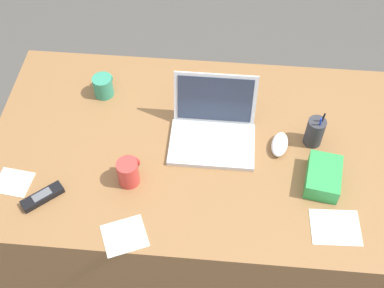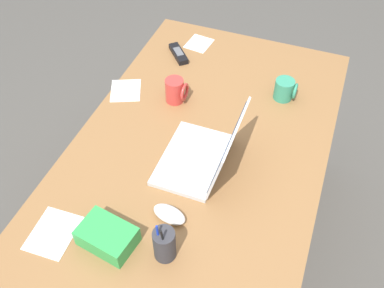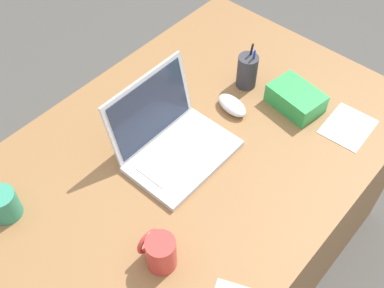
{
  "view_description": "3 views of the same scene",
  "coord_description": "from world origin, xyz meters",
  "px_view_note": "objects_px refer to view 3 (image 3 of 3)",
  "views": [
    {
      "loc": [
        0.08,
        -1.15,
        2.22
      ],
      "look_at": [
        -0.01,
        -0.05,
        0.8
      ],
      "focal_mm": 47.02,
      "sensor_mm": 36.0,
      "label": 1
    },
    {
      "loc": [
        0.99,
        0.35,
        1.92
      ],
      "look_at": [
        0.02,
        -0.02,
        0.77
      ],
      "focal_mm": 40.09,
      "sensor_mm": 36.0,
      "label": 2
    },
    {
      "loc": [
        -0.57,
        -0.58,
        1.83
      ],
      "look_at": [
        0.05,
        -0.04,
        0.82
      ],
      "focal_mm": 43.94,
      "sensor_mm": 36.0,
      "label": 3
    }
  ],
  "objects_px": {
    "laptop": "(173,141)",
    "coffee_mug_white": "(160,252)",
    "coffee_mug_tall": "(3,203)",
    "snack_bag": "(296,98)",
    "computer_mouse": "(232,105)",
    "pen_holder": "(247,71)"
  },
  "relations": [
    {
      "from": "computer_mouse",
      "to": "snack_bag",
      "type": "height_order",
      "value": "snack_bag"
    },
    {
      "from": "computer_mouse",
      "to": "pen_holder",
      "type": "relative_size",
      "value": 0.71
    },
    {
      "from": "coffee_mug_white",
      "to": "coffee_mug_tall",
      "type": "relative_size",
      "value": 1.14
    },
    {
      "from": "coffee_mug_tall",
      "to": "snack_bag",
      "type": "bearing_deg",
      "value": -22.94
    },
    {
      "from": "laptop",
      "to": "computer_mouse",
      "type": "distance_m",
      "value": 0.25
    },
    {
      "from": "snack_bag",
      "to": "coffee_mug_white",
      "type": "bearing_deg",
      "value": -175.72
    },
    {
      "from": "coffee_mug_white",
      "to": "snack_bag",
      "type": "relative_size",
      "value": 0.61
    },
    {
      "from": "laptop",
      "to": "coffee_mug_white",
      "type": "relative_size",
      "value": 3.08
    },
    {
      "from": "computer_mouse",
      "to": "pen_holder",
      "type": "height_order",
      "value": "pen_holder"
    },
    {
      "from": "computer_mouse",
      "to": "coffee_mug_white",
      "type": "bearing_deg",
      "value": -149.44
    },
    {
      "from": "computer_mouse",
      "to": "coffee_mug_white",
      "type": "height_order",
      "value": "coffee_mug_white"
    },
    {
      "from": "laptop",
      "to": "computer_mouse",
      "type": "xyz_separation_m",
      "value": [
        0.25,
        -0.03,
        -0.03
      ]
    },
    {
      "from": "coffee_mug_tall",
      "to": "pen_holder",
      "type": "relative_size",
      "value": 0.56
    },
    {
      "from": "coffee_mug_tall",
      "to": "snack_bag",
      "type": "relative_size",
      "value": 0.54
    },
    {
      "from": "pen_holder",
      "to": "snack_bag",
      "type": "relative_size",
      "value": 0.96
    },
    {
      "from": "coffee_mug_white",
      "to": "pen_holder",
      "type": "relative_size",
      "value": 0.64
    },
    {
      "from": "pen_holder",
      "to": "snack_bag",
      "type": "xyz_separation_m",
      "value": [
        0.02,
        -0.18,
        -0.03
      ]
    },
    {
      "from": "coffee_mug_tall",
      "to": "laptop",
      "type": "bearing_deg",
      "value": -22.98
    },
    {
      "from": "laptop",
      "to": "coffee_mug_white",
      "type": "distance_m",
      "value": 0.36
    },
    {
      "from": "pen_holder",
      "to": "snack_bag",
      "type": "distance_m",
      "value": 0.18
    },
    {
      "from": "pen_holder",
      "to": "coffee_mug_white",
      "type": "bearing_deg",
      "value": -160.63
    },
    {
      "from": "coffee_mug_tall",
      "to": "pen_holder",
      "type": "bearing_deg",
      "value": -12.29
    }
  ]
}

